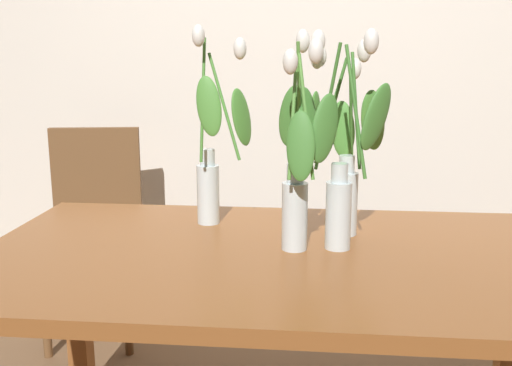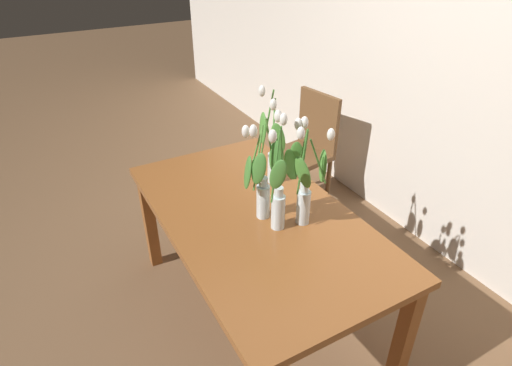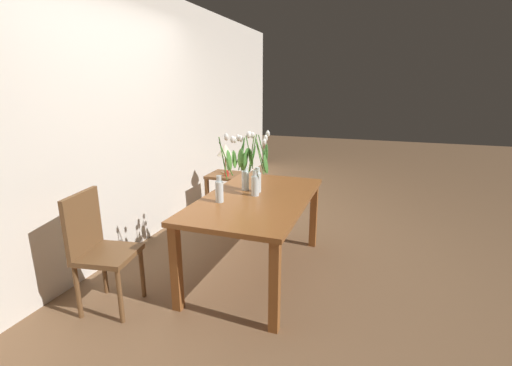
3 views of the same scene
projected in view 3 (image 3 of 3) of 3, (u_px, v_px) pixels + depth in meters
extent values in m
plane|color=brown|center=(256.00, 272.00, 3.35)|extent=(18.00, 18.00, 0.00)
cube|color=silver|center=(113.00, 122.00, 3.46)|extent=(9.00, 0.10, 2.70)
cube|color=brown|center=(256.00, 199.00, 3.16)|extent=(1.60, 0.90, 0.04)
cube|color=brown|center=(275.00, 287.00, 2.46)|extent=(0.07, 0.07, 0.70)
cube|color=brown|center=(314.00, 215.00, 3.80)|extent=(0.07, 0.07, 0.70)
cube|color=brown|center=(176.00, 268.00, 2.70)|extent=(0.07, 0.07, 0.70)
cube|color=brown|center=(245.00, 207.00, 4.05)|extent=(0.07, 0.07, 0.70)
cylinder|color=silver|center=(219.00, 192.00, 2.99)|extent=(0.07, 0.07, 0.18)
cylinder|color=silver|center=(219.00, 179.00, 2.96)|extent=(0.04, 0.04, 0.05)
cylinder|color=silver|center=(220.00, 195.00, 3.00)|extent=(0.06, 0.06, 0.11)
cylinder|color=#478433|center=(226.00, 159.00, 2.96)|extent=(0.10, 0.08, 0.30)
ellipsoid|color=white|center=(232.00, 139.00, 2.95)|extent=(0.04, 0.04, 0.06)
ellipsoid|color=#4C8E38|center=(229.00, 162.00, 3.01)|extent=(0.08, 0.09, 0.18)
cylinder|color=#478433|center=(223.00, 159.00, 2.89)|extent=(0.01, 0.08, 0.35)
ellipsoid|color=white|center=(226.00, 137.00, 2.83)|extent=(0.04, 0.04, 0.06)
ellipsoid|color=#4C8E38|center=(229.00, 160.00, 2.91)|extent=(0.10, 0.04, 0.18)
cylinder|color=silver|center=(257.00, 182.00, 3.27)|extent=(0.07, 0.07, 0.18)
cylinder|color=silver|center=(257.00, 170.00, 3.24)|extent=(0.04, 0.04, 0.05)
cylinder|color=silver|center=(257.00, 186.00, 3.28)|extent=(0.06, 0.06, 0.11)
cylinder|color=#3D752D|center=(253.00, 153.00, 3.18)|extent=(0.06, 0.06, 0.33)
ellipsoid|color=white|center=(249.00, 134.00, 3.11)|extent=(0.04, 0.04, 0.06)
ellipsoid|color=#427F33|center=(251.00, 157.00, 3.14)|extent=(0.08, 0.08, 0.17)
cylinder|color=#3D752D|center=(263.00, 152.00, 3.22)|extent=(0.06, 0.08, 0.33)
ellipsoid|color=white|center=(268.00, 134.00, 3.18)|extent=(0.04, 0.04, 0.06)
ellipsoid|color=#427F33|center=(266.00, 153.00, 3.26)|extent=(0.11, 0.07, 0.18)
cylinder|color=silver|center=(245.00, 181.00, 3.34)|extent=(0.07, 0.07, 0.18)
cylinder|color=silver|center=(245.00, 169.00, 3.31)|extent=(0.04, 0.04, 0.05)
cylinder|color=silver|center=(245.00, 184.00, 3.35)|extent=(0.06, 0.06, 0.11)
cylinder|color=#3D752D|center=(243.00, 154.00, 3.22)|extent=(0.09, 0.01, 0.29)
ellipsoid|color=white|center=(241.00, 139.00, 3.15)|extent=(0.04, 0.04, 0.06)
ellipsoid|color=#4C8E38|center=(244.00, 162.00, 3.19)|extent=(0.04, 0.10, 0.18)
cylinder|color=#3D752D|center=(240.00, 154.00, 3.30)|extent=(0.03, 0.10, 0.25)
ellipsoid|color=white|center=(235.00, 140.00, 3.29)|extent=(0.04, 0.04, 0.06)
ellipsoid|color=#4C8E38|center=(234.00, 159.00, 3.31)|extent=(0.09, 0.04, 0.18)
cylinder|color=#3D752D|center=(241.00, 154.00, 3.23)|extent=(0.08, 0.04, 0.30)
ellipsoid|color=white|center=(238.00, 138.00, 3.16)|extent=(0.04, 0.04, 0.06)
ellipsoid|color=#4C8E38|center=(241.00, 158.00, 3.19)|extent=(0.05, 0.08, 0.17)
cylinder|color=#3D752D|center=(249.00, 152.00, 3.27)|extent=(0.04, 0.06, 0.31)
ellipsoid|color=white|center=(253.00, 135.00, 3.23)|extent=(0.04, 0.04, 0.06)
ellipsoid|color=#4C8E38|center=(253.00, 154.00, 3.31)|extent=(0.09, 0.09, 0.18)
cylinder|color=silver|center=(255.00, 186.00, 3.16)|extent=(0.07, 0.07, 0.18)
cylinder|color=silver|center=(255.00, 173.00, 3.13)|extent=(0.04, 0.04, 0.05)
cylinder|color=silver|center=(255.00, 189.00, 3.17)|extent=(0.06, 0.06, 0.11)
cylinder|color=#56933D|center=(260.00, 158.00, 3.07)|extent=(0.02, 0.08, 0.28)
ellipsoid|color=white|center=(264.00, 142.00, 3.02)|extent=(0.04, 0.04, 0.06)
ellipsoid|color=#427F33|center=(266.00, 164.00, 3.09)|extent=(0.08, 0.06, 0.17)
cylinder|color=#56933D|center=(251.00, 155.00, 3.11)|extent=(0.02, 0.07, 0.34)
ellipsoid|color=white|center=(248.00, 135.00, 3.08)|extent=(0.04, 0.04, 0.06)
ellipsoid|color=#427F33|center=(246.00, 157.00, 3.11)|extent=(0.09, 0.06, 0.18)
cylinder|color=#56933D|center=(261.00, 156.00, 3.10)|extent=(0.05, 0.08, 0.30)
ellipsoid|color=white|center=(266.00, 138.00, 3.07)|extent=(0.04, 0.04, 0.06)
ellipsoid|color=#427F33|center=(265.00, 158.00, 3.14)|extent=(0.10, 0.07, 0.18)
cube|color=brown|center=(108.00, 254.00, 2.71)|extent=(0.46, 0.46, 0.04)
cylinder|color=brown|center=(142.00, 273.00, 2.91)|extent=(0.04, 0.04, 0.43)
cylinder|color=brown|center=(120.00, 296.00, 2.58)|extent=(0.04, 0.04, 0.43)
cylinder|color=brown|center=(104.00, 269.00, 2.96)|extent=(0.04, 0.04, 0.43)
cylinder|color=brown|center=(78.00, 292.00, 2.64)|extent=(0.04, 0.04, 0.43)
cube|color=brown|center=(83.00, 222.00, 2.67)|extent=(0.40, 0.10, 0.46)
cube|color=brown|center=(226.00, 175.00, 4.75)|extent=(0.44, 0.44, 0.04)
cube|color=brown|center=(234.00, 200.00, 4.59)|extent=(0.04, 0.04, 0.51)
cube|color=brown|center=(244.00, 192.00, 4.94)|extent=(0.04, 0.04, 0.51)
cube|color=brown|center=(207.00, 197.00, 4.71)|extent=(0.04, 0.04, 0.51)
cube|color=brown|center=(219.00, 190.00, 5.06)|extent=(0.04, 0.04, 0.51)
cylinder|color=olive|center=(226.00, 172.00, 4.79)|extent=(0.12, 0.12, 0.02)
cylinder|color=olive|center=(226.00, 164.00, 4.76)|extent=(0.02, 0.02, 0.22)
cone|color=#F2E5C6|center=(225.00, 150.00, 4.71)|extent=(0.22, 0.22, 0.16)
cylinder|color=#B72D23|center=(227.00, 173.00, 4.62)|extent=(0.06, 0.06, 0.07)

